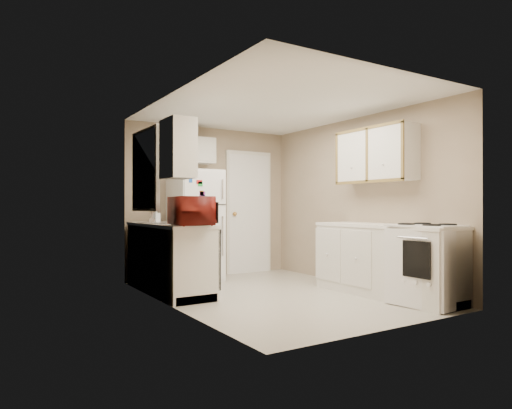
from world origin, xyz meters
TOP-DOWN VIEW (x-y plane):
  - floor at (0.00, 0.00)m, footprint 3.80×3.80m
  - ceiling at (0.00, 0.00)m, footprint 3.80×3.80m
  - wall_left at (-1.40, 0.00)m, footprint 3.80×3.80m
  - wall_right at (1.40, 0.00)m, footprint 3.80×3.80m
  - wall_back at (0.00, 1.90)m, footprint 2.80×2.80m
  - wall_front at (0.00, -1.90)m, footprint 2.80×2.80m
  - left_counter at (-1.10, 0.90)m, footprint 0.60×1.80m
  - dishwasher at (-0.81, 0.30)m, footprint 0.03×0.58m
  - sink at (-1.10, 1.05)m, footprint 0.54×0.74m
  - microwave at (-1.11, 0.15)m, footprint 0.64×0.40m
  - soap_bottle at (-1.15, 1.26)m, footprint 0.12×0.12m
  - window_blinds at (-1.36, 1.05)m, footprint 0.10×0.98m
  - upper_cabinet_left at (-1.25, 0.22)m, footprint 0.30×0.45m
  - refrigerator at (-0.42, 1.57)m, footprint 0.70×0.68m
  - cabinet_over_fridge at (-0.40, 1.75)m, footprint 0.70×0.30m
  - interior_door at (0.70, 1.86)m, footprint 0.86×0.06m
  - right_counter at (1.10, -0.80)m, footprint 0.60×2.00m
  - stove at (1.09, -1.43)m, footprint 0.67×0.79m
  - upper_cabinet_right at (1.25, -0.50)m, footprint 0.30×1.20m

SIDE VIEW (x-z plane):
  - floor at x=0.00m, z-range 0.00..0.00m
  - stove at x=1.09m, z-range 0.00..0.88m
  - left_counter at x=-1.10m, z-range 0.00..0.90m
  - right_counter at x=1.10m, z-range 0.00..0.90m
  - dishwasher at x=-0.81m, z-range 0.13..0.85m
  - refrigerator at x=-0.42m, z-range 0.00..1.67m
  - sink at x=-1.10m, z-range 0.78..0.94m
  - soap_bottle at x=-1.15m, z-range 0.90..1.10m
  - interior_door at x=0.70m, z-range -0.02..2.06m
  - microwave at x=-1.11m, z-range 0.85..1.25m
  - wall_left at x=-1.40m, z-range 1.20..1.20m
  - wall_right at x=1.40m, z-range 1.20..1.20m
  - wall_back at x=0.00m, z-range 1.20..1.20m
  - wall_front at x=0.00m, z-range 1.20..1.20m
  - window_blinds at x=-1.36m, z-range 1.06..2.14m
  - upper_cabinet_left at x=-1.25m, z-range 1.45..2.15m
  - upper_cabinet_right at x=1.25m, z-range 1.45..2.15m
  - cabinet_over_fridge at x=-0.40m, z-range 1.80..2.20m
  - ceiling at x=0.00m, z-range 2.40..2.40m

